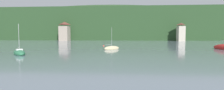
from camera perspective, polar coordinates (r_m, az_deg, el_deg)
The scene contains 6 objects.
wooded_hillside at distance 145.52m, azimuth 0.25°, elevation 5.41°, with size 352.00×76.13×43.47m.
shore_building_west at distance 102.12m, azimuth -15.05°, elevation 4.22°, with size 5.16×6.00×10.50m.
shore_building_westcentral at distance 100.20m, azimuth 21.33°, elevation 3.86°, with size 3.56×4.79×9.56m.
sailboat_mid_0 at distance 36.38m, azimuth -27.72°, elevation -2.25°, with size 4.83×5.28×5.90m.
sailboat_far_2 at distance 42.69m, azimuth -0.09°, elevation -1.08°, with size 4.03×3.72×5.69m.
mooring_buoy_mid at distance 54.75m, azimuth -2.72°, elevation -0.34°, with size 0.45×0.45×0.45m, color red.
Camera 1 is at (2.20, 13.70, 3.74)m, focal length 28.34 mm.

